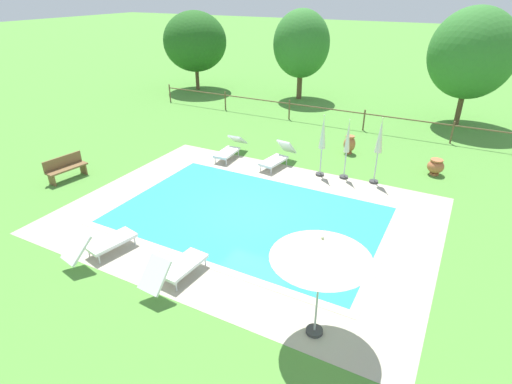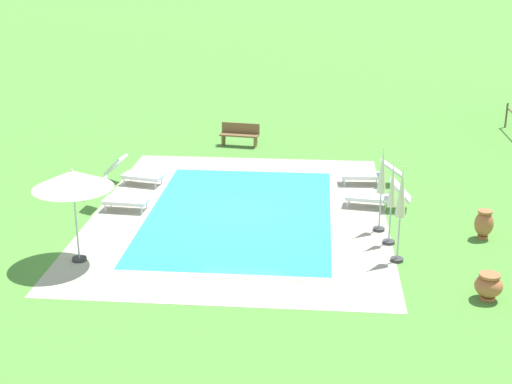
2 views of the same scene
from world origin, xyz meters
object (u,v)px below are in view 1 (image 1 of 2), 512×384
at_px(patio_umbrella_open_foreground, 322,249).
at_px(patio_umbrella_closed_row_mid_west, 347,143).
at_px(terracotta_urn_near_fence, 349,144).
at_px(tree_west_mid, 195,42).
at_px(sun_lounger_north_far, 230,149).
at_px(terracotta_urn_by_tree, 436,166).
at_px(sun_lounger_north_end, 102,243).
at_px(sun_lounger_north_near_steps, 278,157).
at_px(patio_umbrella_closed_row_centre, 380,140).
at_px(patio_umbrella_closed_row_west, 323,137).
at_px(sun_lounger_north_mid, 175,268).
at_px(tree_centre, 301,44).
at_px(tree_far_west, 472,54).
at_px(wooden_bench_lawn_side, 66,167).

distance_m(patio_umbrella_open_foreground, patio_umbrella_closed_row_mid_west, 8.03).
relative_size(terracotta_urn_near_fence, tree_west_mid, 0.16).
relative_size(sun_lounger_north_far, terracotta_urn_by_tree, 3.29).
bearing_deg(terracotta_urn_near_fence, sun_lounger_north_end, -109.44).
height_order(sun_lounger_north_near_steps, patio_umbrella_open_foreground, patio_umbrella_open_foreground).
distance_m(sun_lounger_north_far, patio_umbrella_closed_row_mid_west, 4.99).
height_order(sun_lounger_north_near_steps, sun_lounger_north_end, sun_lounger_north_near_steps).
xyz_separation_m(sun_lounger_north_near_steps, patio_umbrella_closed_row_centre, (3.82, 0.25, 1.26)).
bearing_deg(patio_umbrella_closed_row_west, patio_umbrella_open_foreground, -70.75).
xyz_separation_m(patio_umbrella_closed_row_west, tree_west_mid, (-12.54, 9.73, 1.61)).
xyz_separation_m(sun_lounger_north_mid, patio_umbrella_open_foreground, (3.60, 0.01, 1.73)).
height_order(tree_west_mid, tree_centre, tree_centre).
bearing_deg(tree_centre, terracotta_urn_by_tree, -42.84).
relative_size(sun_lounger_north_mid, patio_umbrella_closed_row_centre, 0.78).
xyz_separation_m(patio_umbrella_closed_row_mid_west, tree_far_west, (3.20, 9.28, 2.13)).
xyz_separation_m(terracotta_urn_near_fence, tree_far_west, (3.76, 6.73, 3.12)).
bearing_deg(tree_centre, patio_umbrella_open_foreground, -66.42).
height_order(patio_umbrella_closed_row_centre, tree_west_mid, tree_west_mid).
distance_m(patio_umbrella_closed_row_centre, tree_far_west, 9.59).
bearing_deg(tree_far_west, terracotta_urn_near_fence, -119.20).
relative_size(sun_lounger_north_mid, sun_lounger_north_far, 0.95).
xyz_separation_m(sun_lounger_north_near_steps, wooden_bench_lawn_side, (-6.44, -4.82, 0.08)).
relative_size(patio_umbrella_closed_row_west, tree_centre, 0.45).
height_order(sun_lounger_north_end, patio_umbrella_closed_row_centre, patio_umbrella_closed_row_centre).
bearing_deg(patio_umbrella_open_foreground, tree_centre, 113.58).
height_order(sun_lounger_north_end, patio_umbrella_closed_row_mid_west, patio_umbrella_closed_row_mid_west).
height_order(sun_lounger_north_mid, tree_centre, tree_centre).
bearing_deg(sun_lounger_north_end, sun_lounger_north_mid, 1.42).
distance_m(sun_lounger_north_end, wooden_bench_lawn_side, 5.71).
relative_size(patio_umbrella_open_foreground, tree_west_mid, 0.47).
bearing_deg(tree_centre, sun_lounger_north_far, -83.01).
height_order(sun_lounger_north_near_steps, patio_umbrella_closed_row_centre, patio_umbrella_closed_row_centre).
height_order(patio_umbrella_open_foreground, terracotta_urn_near_fence, patio_umbrella_open_foreground).
xyz_separation_m(tree_far_west, tree_west_mid, (-16.62, 0.26, -0.39)).
bearing_deg(sun_lounger_north_mid, patio_umbrella_closed_row_mid_west, 76.79).
height_order(sun_lounger_north_near_steps, tree_west_mid, tree_west_mid).
bearing_deg(sun_lounger_north_near_steps, sun_lounger_north_far, -177.82).
relative_size(sun_lounger_north_end, patio_umbrella_closed_row_west, 0.85).
relative_size(wooden_bench_lawn_side, terracotta_urn_by_tree, 2.49).
bearing_deg(patio_umbrella_open_foreground, wooden_bench_lawn_side, 165.42).
bearing_deg(patio_umbrella_closed_row_centre, patio_umbrella_open_foreground, -85.16).
height_order(patio_umbrella_closed_row_mid_west, tree_far_west, tree_far_west).
xyz_separation_m(patio_umbrella_open_foreground, tree_west_mid, (-15.20, 17.33, 1.03)).
distance_m(terracotta_urn_by_tree, tree_west_mid, 18.31).
bearing_deg(patio_umbrella_closed_row_centre, tree_far_west, 77.13).
distance_m(sun_lounger_north_mid, patio_umbrella_closed_row_centre, 8.54).
xyz_separation_m(patio_umbrella_closed_row_centre, wooden_bench_lawn_side, (-10.26, -5.07, -1.18)).
distance_m(patio_umbrella_open_foreground, tree_centre, 19.93).
bearing_deg(tree_centre, tree_far_west, -7.06).
xyz_separation_m(sun_lounger_north_near_steps, sun_lounger_north_mid, (0.88, -7.67, 0.00)).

